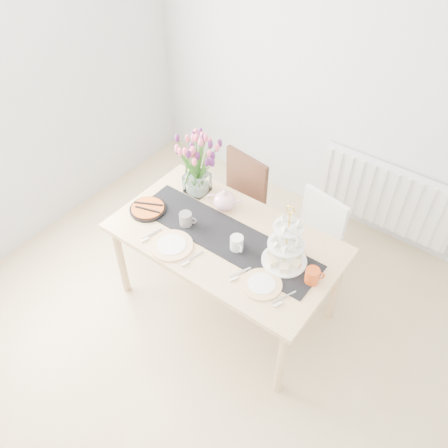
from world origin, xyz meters
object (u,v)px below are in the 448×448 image
Objects in this scene: teapot at (225,201)px; tart_tin at (148,209)px; cake_stand at (286,249)px; plate_right at (262,284)px; plate_left at (172,245)px; chair_brown at (237,198)px; chair_white at (313,235)px; dining_table at (226,244)px; mug_white at (237,243)px; cream_jug at (274,243)px; radiator at (386,197)px; mug_grey at (186,219)px; tulip_vase at (196,157)px; mug_orange at (312,276)px.

teapot reaches higher than tart_tin.
cake_stand is 0.28m from plate_right.
chair_brown is at bearing 96.30° from plate_left.
plate_left is (0.10, -0.91, 0.25)m from chair_brown.
chair_white is at bearing 94.52° from plate_right.
dining_table is 6.21× the size of teapot.
teapot is 0.87× the size of plate_left.
cream_jug is at bearing 68.10° from mug_white.
teapot is (-0.55, -0.43, 0.37)m from chair_white.
radiator is at bearing 100.18° from mug_white.
mug_grey is at bearing 104.37° from plate_left.
plate_left is 1.13× the size of plate_right.
mug_grey is (0.17, -0.34, -0.27)m from tulip_vase.
radiator is 1.60m from dining_table.
dining_table is at bearing -171.34° from mug_white.
mug_grey is 0.97m from mug_orange.
tulip_vase reaches higher than dining_table.
mug_orange reaches higher than plate_left.
radiator is 4.06× the size of plate_left.
tulip_vase is at bearing 166.33° from cake_stand.
chair_white is at bearing 87.21° from cream_jug.
chair_white is 1.11m from tulip_vase.
chair_white is 3.09× the size of teapot.
plate_left is at bearing -100.05° from mug_grey.
mug_orange is 0.32m from plate_right.
teapot is at bearing -58.47° from chair_brown.
cream_jug is at bearing -84.95° from chair_white.
mug_white is 0.41× the size of plate_right.
dining_table is 0.33m from teapot.
dining_table is 14.80× the size of mug_white.
tart_tin is at bearing -170.97° from cake_stand.
chair_white is (0.71, 0.04, -0.05)m from chair_brown.
mug_grey is (-0.12, -0.30, -0.03)m from teapot.
cake_stand reaches higher than mug_orange.
mug_grey is (-0.30, -0.07, 0.13)m from dining_table.
chair_brown is at bearing 69.92° from tulip_vase.
radiator is at bearing 51.35° from tart_tin.
plate_right is at bearing -37.92° from chair_brown.
tart_tin is at bearing -111.20° from tulip_vase.
tulip_vase is at bearing -145.31° from chair_white.
plate_left is at bearing -142.43° from cream_jug.
cake_stand is at bearing 26.13° from plate_left.
radiator is 1.48m from cake_stand.
chair_brown reaches higher than plate_left.
tulip_vase reaches higher than chair_brown.
tart_tin is 1.03× the size of plate_right.
mug_orange is at bearing -88.72° from radiator.
radiator is 4.46× the size of tart_tin.
teapot is at bearing 82.96° from plate_left.
cake_stand is 0.65m from teapot.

